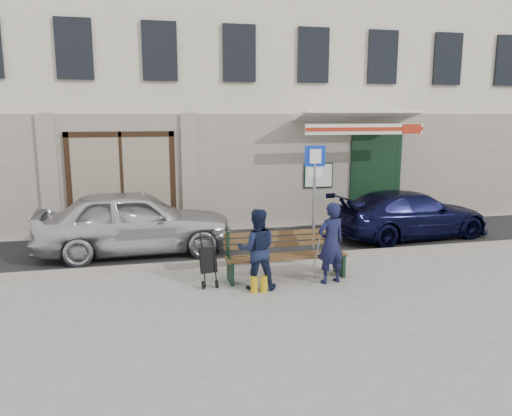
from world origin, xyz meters
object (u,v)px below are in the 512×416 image
object	(u,v)px
parking_sign	(314,183)
woman	(257,249)
man	(331,243)
car_navy	(410,214)
bench	(284,256)
stroller	(208,261)
car_silver	(135,222)

from	to	relation	value
parking_sign	woman	xyz separation A→B (m)	(-1.79, -1.96, -0.91)
man	woman	distance (m)	1.45
car_navy	woman	xyz separation A→B (m)	(-4.81, -2.92, 0.14)
bench	woman	distance (m)	0.85
stroller	man	bearing A→B (deg)	-18.00
car_silver	man	distance (m)	4.68
parking_sign	stroller	distance (m)	3.29
woman	man	bearing A→B (deg)	-171.41
car_navy	stroller	size ratio (longest dim) A/B	4.09
woman	stroller	world-z (taller)	woman
car_silver	woman	size ratio (longest dim) A/B	2.95
stroller	woman	bearing A→B (deg)	-33.81
parking_sign	man	distance (m)	2.16
parking_sign	bench	bearing A→B (deg)	-122.07
car_navy	bench	size ratio (longest dim) A/B	1.77
car_silver	bench	xyz separation A→B (m)	(2.85, -2.49, -0.30)
man	woman	xyz separation A→B (m)	(-1.45, -0.01, -0.03)
woman	car_navy	bearing A→B (deg)	-140.61
car_navy	woman	bearing A→B (deg)	114.61
car_navy	bench	world-z (taller)	car_navy
car_navy	man	distance (m)	4.44
bench	car_silver	bearing A→B (deg)	138.86
car_navy	man	size ratio (longest dim) A/B	2.70
car_silver	bench	size ratio (longest dim) A/B	1.85
car_navy	woman	size ratio (longest dim) A/B	2.82
woman	car_silver	bearing A→B (deg)	-45.21
parking_sign	stroller	xyz separation A→B (m)	(-2.64, -1.55, -1.20)
car_navy	parking_sign	bearing A→B (deg)	101.08
car_navy	stroller	distance (m)	6.19
man	stroller	bearing A→B (deg)	-23.39
man	car_silver	bearing A→B (deg)	-52.52
car_silver	bench	bearing A→B (deg)	-132.46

